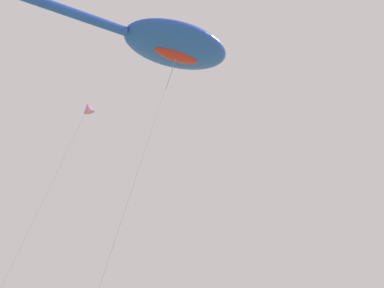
# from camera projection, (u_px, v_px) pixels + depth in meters

# --- Properties ---
(big_show_kite) EXTENTS (11.01, 6.48, 12.23)m
(big_show_kite) POSITION_uv_depth(u_px,v_px,m) (170.00, 44.00, 17.51)
(big_show_kite) COLOR blue
(big_show_kite) RESTS_ON ground
(small_kite_tiny_distant) EXTENTS (2.59, 4.63, 12.71)m
(small_kite_tiny_distant) POSITION_uv_depth(u_px,v_px,m) (88.00, 109.00, 25.18)
(small_kite_tiny_distant) COLOR pink
(small_kite_tiny_distant) RESTS_ON ground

